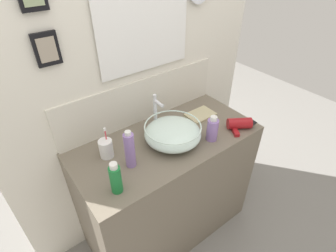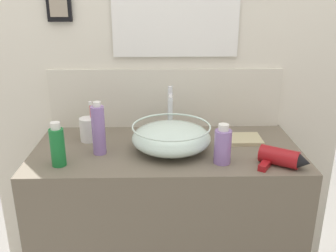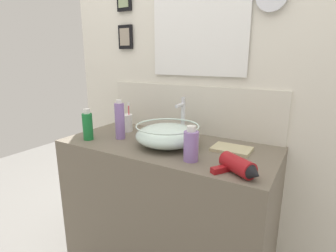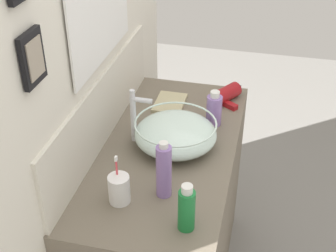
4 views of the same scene
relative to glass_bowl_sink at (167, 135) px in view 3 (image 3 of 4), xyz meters
name	(u,v)px [view 3 (image 3 of 4)]	position (x,y,z in m)	size (l,w,h in m)	color
vanity_counter	(167,215)	(-0.02, 0.03, -0.50)	(1.15, 0.55, 0.88)	#6B6051
back_panel	(192,79)	(-0.02, 0.33, 0.27)	(1.78, 0.10, 2.41)	silver
glass_bowl_sink	(167,135)	(0.00, 0.00, 0.00)	(0.34, 0.34, 0.11)	silver
faucet	(182,116)	(0.00, 0.17, 0.07)	(0.02, 0.09, 0.24)	silver
hair_drier	(239,167)	(0.43, -0.16, -0.03)	(0.21, 0.16, 0.07)	maroon
toothbrush_cup	(127,123)	(-0.37, 0.12, -0.01)	(0.08, 0.08, 0.18)	white
soap_dispenser	(191,145)	(0.20, -0.13, 0.01)	(0.07, 0.07, 0.16)	#8C6BB2
lotion_bottle	(120,121)	(-0.30, -0.03, 0.05)	(0.06, 0.06, 0.23)	#8C6BB2
shampoo_bottle	(88,126)	(-0.44, -0.14, 0.02)	(0.06, 0.06, 0.18)	#197233
hand_towel	(232,149)	(0.32, 0.10, -0.05)	(0.19, 0.13, 0.02)	tan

